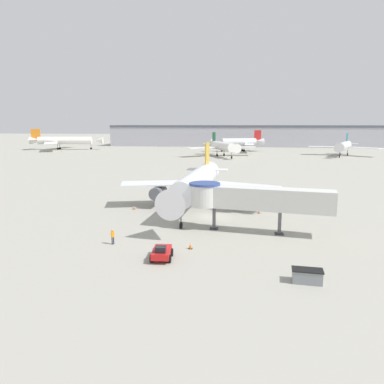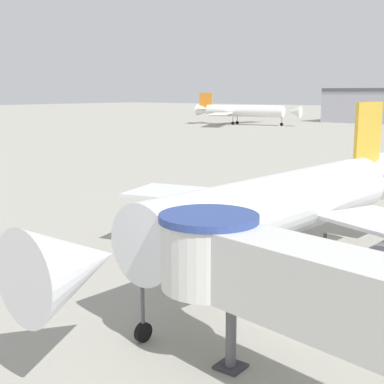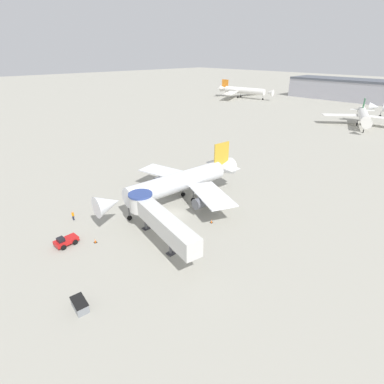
# 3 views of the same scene
# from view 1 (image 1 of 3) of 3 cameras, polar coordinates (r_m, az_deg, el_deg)

# --- Properties ---
(ground_plane) EXTENTS (800.00, 800.00, 0.00)m
(ground_plane) POSITION_cam_1_polar(r_m,az_deg,el_deg) (57.01, 3.04, -3.73)
(ground_plane) COLOR #9E9B8E
(main_airplane) EXTENTS (27.25, 31.87, 10.35)m
(main_airplane) POSITION_cam_1_polar(r_m,az_deg,el_deg) (60.53, 0.68, 1.34)
(main_airplane) COLOR silver
(main_airplane) RESTS_ON ground_plane
(jet_bridge) EXTENTS (18.48, 6.04, 6.20)m
(jet_bridge) POSITION_cam_1_polar(r_m,az_deg,el_deg) (48.63, 8.67, -0.87)
(jet_bridge) COLOR silver
(jet_bridge) RESTS_ON ground_plane
(pushback_tug_red) EXTENTS (2.34, 3.63, 1.64)m
(pushback_tug_red) POSITION_cam_1_polar(r_m,az_deg,el_deg) (39.50, -4.65, -9.15)
(pushback_tug_red) COLOR red
(pushback_tug_red) RESTS_ON ground_plane
(service_container_gray) EXTENTS (2.84, 1.68, 1.22)m
(service_container_gray) POSITION_cam_1_polar(r_m,az_deg,el_deg) (35.59, 17.14, -12.12)
(service_container_gray) COLOR gray
(service_container_gray) RESTS_ON ground_plane
(traffic_cone_near_nose) EXTENTS (0.46, 0.46, 0.76)m
(traffic_cone_near_nose) POSITION_cam_1_polar(r_m,az_deg,el_deg) (42.64, -0.25, -8.17)
(traffic_cone_near_nose) COLOR black
(traffic_cone_near_nose) RESTS_ON ground_plane
(traffic_cone_starboard_wing) EXTENTS (0.44, 0.44, 0.73)m
(traffic_cone_starboard_wing) POSITION_cam_1_polar(r_m,az_deg,el_deg) (59.79, 10.15, -2.87)
(traffic_cone_starboard_wing) COLOR black
(traffic_cone_starboard_wing) RESTS_ON ground_plane
(traffic_cone_port_wing) EXTENTS (0.40, 0.40, 0.67)m
(traffic_cone_port_wing) POSITION_cam_1_polar(r_m,az_deg,el_deg) (62.27, -8.85, -2.32)
(traffic_cone_port_wing) COLOR black
(traffic_cone_port_wing) RESTS_ON ground_plane
(ground_crew_marshaller) EXTENTS (0.40, 0.38, 1.81)m
(ground_crew_marshaller) POSITION_cam_1_polar(r_m,az_deg,el_deg) (44.89, -12.00, -6.52)
(ground_crew_marshaller) COLOR #1E2338
(ground_crew_marshaller) RESTS_ON ground_plane
(background_jet_red_tail) EXTENTS (26.46, 28.97, 10.33)m
(background_jet_red_tail) POSITION_cam_1_polar(r_m,az_deg,el_deg) (186.40, 7.33, 7.54)
(background_jet_red_tail) COLOR silver
(background_jet_red_tail) RESTS_ON ground_plane
(background_jet_teal_tail) EXTENTS (28.46, 27.60, 9.49)m
(background_jet_teal_tail) POSITION_cam_1_polar(r_m,az_deg,el_deg) (172.01, 22.11, 6.50)
(background_jet_teal_tail) COLOR white
(background_jet_teal_tail) RESTS_ON ground_plane
(background_jet_orange_tail) EXTENTS (38.13, 40.59, 10.76)m
(background_jet_orange_tail) POSITION_cam_1_polar(r_m,az_deg,el_deg) (208.88, -19.03, 7.42)
(background_jet_orange_tail) COLOR white
(background_jet_orange_tail) RESTS_ON ground_plane
(background_jet_green_tail) EXTENTS (29.63, 28.67, 9.82)m
(background_jet_green_tail) POSITION_cam_1_polar(r_m,az_deg,el_deg) (157.62, 4.62, 6.98)
(background_jet_green_tail) COLOR white
(background_jet_green_tail) RESTS_ON ground_plane
(terminal_building) EXTENTS (179.39, 23.59, 12.42)m
(terminal_building) POSITION_cam_1_polar(r_m,az_deg,el_deg) (230.63, 10.44, 8.43)
(terminal_building) COLOR #A8A8B2
(terminal_building) RESTS_ON ground_plane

